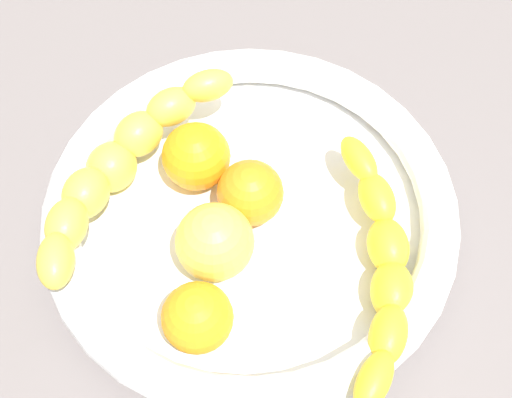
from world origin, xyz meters
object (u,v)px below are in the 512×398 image
at_px(banana_draped_right, 388,264).
at_px(orange_mid_left, 254,193).
at_px(orange_front, 204,317).
at_px(orange_mid_right, 202,156).
at_px(fruit_bowl, 256,212).
at_px(apple_yellow, 221,242).
at_px(banana_draped_left, 125,164).

bearing_deg(banana_draped_right, orange_mid_left, -32.76).
relative_size(orange_front, orange_mid_right, 0.92).
height_order(fruit_bowl, orange_mid_left, orange_mid_left).
relative_size(orange_mid_left, apple_yellow, 0.89).
bearing_deg(orange_mid_right, orange_mid_left, 140.69).
bearing_deg(fruit_bowl, apple_yellow, 54.40).
distance_m(banana_draped_left, orange_mid_right, 0.07).
distance_m(orange_mid_right, apple_yellow, 0.09).
relative_size(banana_draped_right, apple_yellow, 3.79).
height_order(banana_draped_right, orange_mid_left, orange_mid_left).
distance_m(orange_mid_left, apple_yellow, 0.05).
relative_size(orange_front, apple_yellow, 0.86).
distance_m(banana_draped_left, apple_yellow, 0.11).
bearing_deg(fruit_bowl, banana_draped_left, -16.74).
relative_size(orange_mid_left, orange_mid_right, 0.95).
bearing_deg(banana_draped_left, orange_front, 117.27).
distance_m(banana_draped_right, orange_mid_left, 0.12).
xyz_separation_m(fruit_bowl, orange_mid_right, (0.05, -0.04, 0.02)).
bearing_deg(orange_mid_right, fruit_bowl, 136.49).
distance_m(fruit_bowl, apple_yellow, 0.06).
height_order(orange_front, apple_yellow, apple_yellow).
xyz_separation_m(banana_draped_left, orange_front, (-0.07, 0.13, -0.01)).
bearing_deg(orange_mid_left, orange_mid_right, -39.31).
xyz_separation_m(banana_draped_left, orange_mid_left, (-0.11, 0.03, -0.01)).
bearing_deg(orange_mid_right, banana_draped_left, 9.33).
bearing_deg(apple_yellow, fruit_bowl, -125.60).
xyz_separation_m(banana_draped_left, apple_yellow, (-0.08, 0.07, -0.00)).
bearing_deg(apple_yellow, orange_front, 78.60).
height_order(fruit_bowl, apple_yellow, apple_yellow).
bearing_deg(apple_yellow, orange_mid_left, -120.24).
xyz_separation_m(fruit_bowl, banana_draped_right, (-0.10, 0.06, 0.02)).
distance_m(orange_front, orange_mid_left, 0.12).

